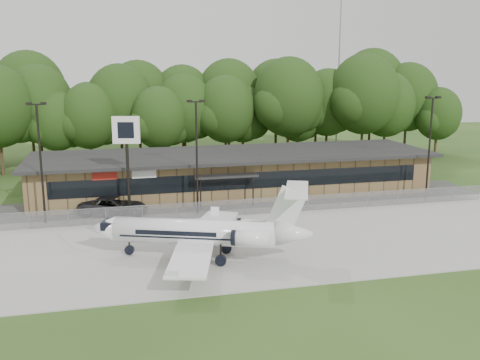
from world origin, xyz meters
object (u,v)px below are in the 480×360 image
object	(u,v)px
terminal	(233,172)
pole_sign	(127,141)
suv	(114,206)
business_jet	(203,233)

from	to	relation	value
terminal	pole_sign	distance (m)	13.90
suv	pole_sign	size ratio (longest dim) A/B	0.68
terminal	business_jet	size ratio (longest dim) A/B	2.62
terminal	pole_sign	bearing A→B (deg)	-146.96
suv	pole_sign	distance (m)	6.19
terminal	suv	size ratio (longest dim) A/B	6.73
business_jet	pole_sign	size ratio (longest dim) A/B	1.76
suv	pole_sign	bearing A→B (deg)	-102.26
terminal	business_jet	distance (m)	20.01
business_jet	pole_sign	xyz separation A→B (m)	(-4.53, 11.79, 4.90)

